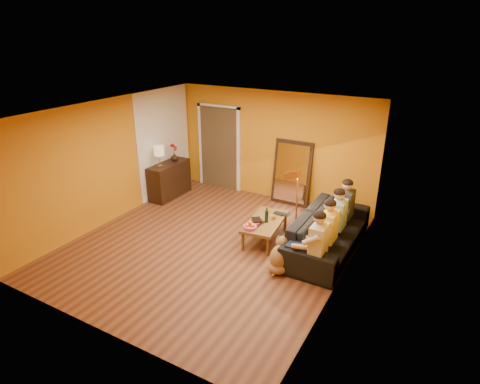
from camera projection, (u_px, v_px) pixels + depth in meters
The scene contains 27 objects.
room_shell at pixel (221, 176), 7.60m from camera, with size 5.00×5.50×2.60m.
white_accent at pixel (164, 142), 9.83m from camera, with size 0.02×1.90×2.58m, color white.
doorway_recess at pixel (222, 147), 10.35m from camera, with size 1.06×0.30×2.10m, color #3F2D19.
door_jamb_left at pixel (201, 145), 10.51m from camera, with size 0.08×0.06×2.20m, color white.
door_jamb_right at pixel (239, 151), 10.00m from camera, with size 0.08×0.06×2.20m, color white.
door_header at pixel (218, 106), 9.85m from camera, with size 1.22×0.06×0.08m, color white.
mirror_frame at pixel (292, 173), 9.38m from camera, with size 0.92×0.06×1.52m, color black.
mirror_glass at pixel (291, 173), 9.34m from camera, with size 0.78×0.02×1.36m, color white.
sideboard at pixel (169, 180), 9.89m from camera, with size 0.44×1.18×0.85m, color black.
table_lamp at pixel (159, 157), 9.39m from camera, with size 0.24×0.24×0.51m, color beige, non-canonical shape.
sofa at pixel (328, 232), 7.51m from camera, with size 0.98×2.51×0.73m, color black.
coffee_table at pixel (265, 230), 7.91m from camera, with size 0.62×1.22×0.42m, color brown, non-canonical shape.
floor_lamp at pixel (296, 208), 7.65m from camera, with size 0.30×0.24×1.44m, color #D0863D, non-canonical shape.
dog at pixel (280, 255), 6.84m from camera, with size 0.34×0.54×0.63m, color #996645, non-canonical shape.
person_far_left at pixel (318, 245), 6.55m from camera, with size 0.70×0.44×1.22m, color beige, non-canonical shape.
person_mid_left at pixel (329, 232), 7.00m from camera, with size 0.70×0.44×1.22m, color #E7C54D, non-canonical shape.
person_mid_right at pixel (338, 219), 7.44m from camera, with size 0.70×0.44×1.22m, color #96C1E8, non-canonical shape.
person_far_right at pixel (346, 209), 7.88m from camera, with size 0.70×0.44×1.22m, color #2D2D31, non-canonical shape.
fruit_bowl at pixel (250, 225), 7.48m from camera, with size 0.26×0.26×0.16m, color #C34578, non-canonical shape.
wine_bottle at pixel (267, 215), 7.71m from camera, with size 0.07×0.07×0.31m, color black.
tumbler at pixel (274, 217), 7.86m from camera, with size 0.09×0.09×0.08m, color #B27F3F.
laptop at pixel (281, 215), 8.03m from camera, with size 0.33×0.21×0.03m, color black.
book_lower at pixel (252, 222), 7.74m from camera, with size 0.20×0.27×0.03m, color black.
book_mid at pixel (253, 221), 7.74m from camera, with size 0.16×0.22×0.02m, color #A91613.
book_upper at pixel (252, 220), 7.72m from camera, with size 0.18×0.24×0.02m, color black.
vase at pixel (174, 157), 9.90m from camera, with size 0.19×0.19×0.20m, color black.
flowers at pixel (174, 147), 9.80m from camera, with size 0.17×0.17×0.45m, color #A91613, non-canonical shape.
Camera 1 is at (3.81, -5.67, 3.92)m, focal length 30.00 mm.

